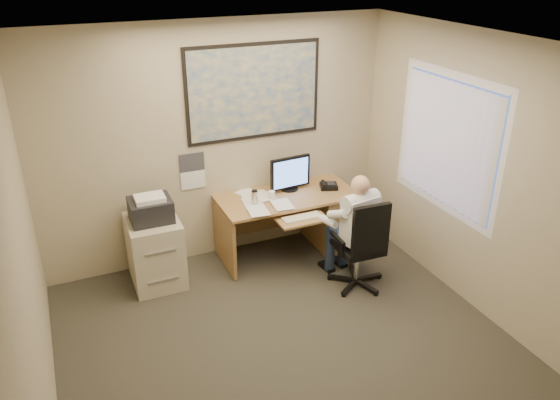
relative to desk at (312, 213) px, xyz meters
name	(u,v)px	position (x,y,z in m)	size (l,w,h in m)	color
room_shell	(306,233)	(-1.03, -1.90, 0.91)	(4.00, 4.50, 2.70)	#323027
desk	(312,213)	(0.00, 0.00, 0.00)	(1.60, 0.97, 1.15)	#A67C47
world_map	(254,92)	(-0.59, 0.33, 1.46)	(1.56, 0.03, 1.06)	#1E4C93
wall_calendar	(193,171)	(-1.34, 0.34, 0.64)	(0.28, 0.01, 0.42)	white
window_blinds	(447,143)	(0.94, -1.10, 1.11)	(0.06, 1.40, 1.30)	white
filing_cabinet	(155,245)	(-1.90, -0.01, 0.00)	(0.54, 0.65, 1.04)	#C0B79B
office_chair	(360,261)	(0.08, -0.98, -0.14)	(0.65, 0.65, 1.05)	black
person	(358,231)	(0.07, -0.90, 0.19)	(0.51, 0.73, 1.26)	white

